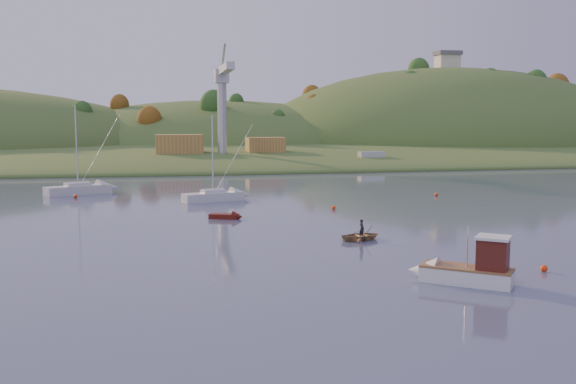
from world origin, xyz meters
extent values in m
plane|color=#3D4965|center=(0.00, 0.00, 0.00)|extent=(500.00, 500.00, 0.00)
cube|color=#355321|center=(0.00, 230.00, 0.00)|extent=(620.00, 220.00, 1.50)
ellipsoid|color=#355321|center=(0.00, 165.00, 0.00)|extent=(640.00, 150.00, 7.00)
ellipsoid|color=#355321|center=(10.00, 210.00, 0.00)|extent=(140.00, 120.00, 36.00)
ellipsoid|color=#355321|center=(95.00, 195.00, 0.00)|extent=(150.00, 130.00, 60.00)
cube|color=beige|center=(95.00, 195.00, 32.50)|extent=(8.00, 6.00, 5.00)
cube|color=#595960|center=(95.00, 195.00, 35.70)|extent=(9.00, 7.00, 1.50)
cube|color=slate|center=(5.00, 122.00, 1.20)|extent=(42.00, 16.00, 2.40)
cube|color=#A76B37|center=(-8.00, 123.00, 4.80)|extent=(11.00, 8.00, 4.80)
cube|color=#A76B37|center=(13.00, 124.00, 4.40)|extent=(9.00, 7.00, 4.00)
cylinder|color=#B7B7BC|center=(2.00, 120.00, 11.40)|extent=(2.20, 2.20, 18.00)
cube|color=#B7B7BC|center=(2.00, 120.00, 20.90)|extent=(3.20, 3.20, 3.20)
cube|color=#B7B7BC|center=(2.00, 111.00, 21.90)|extent=(1.80, 18.00, 1.60)
cube|color=#B7B7BC|center=(2.00, 125.00, 21.90)|extent=(1.80, 10.00, 1.60)
cube|color=silver|center=(5.52, 5.00, 0.52)|extent=(5.77, 5.20, 1.03)
cone|color=silver|center=(3.29, 6.80, 0.52)|extent=(2.86, 2.87, 2.06)
cube|color=brown|center=(5.52, 5.00, 1.05)|extent=(5.80, 5.24, 0.14)
cube|color=#4D1912|center=(6.77, 3.99, 2.06)|extent=(2.51, 2.49, 2.06)
cube|color=silver|center=(6.77, 3.99, 3.15)|extent=(2.83, 2.81, 0.17)
cylinder|color=silver|center=(5.52, 5.00, 2.41)|extent=(0.10, 0.10, 2.75)
cube|color=silver|center=(-24.78, 63.06, 0.63)|extent=(9.34, 6.60, 1.25)
cube|color=silver|center=(-24.78, 63.06, 1.30)|extent=(3.97, 3.39, 0.80)
cylinder|color=silver|center=(-24.78, 63.06, 6.94)|extent=(0.18, 0.18, 11.38)
cylinder|color=silver|center=(-24.78, 63.06, 1.55)|extent=(3.29, 1.78, 0.12)
cylinder|color=silver|center=(-24.78, 63.06, 1.65)|extent=(3.00, 1.78, 0.36)
cube|color=silver|center=(-6.55, 51.29, 0.55)|extent=(8.39, 4.69, 1.10)
cube|color=silver|center=(-6.55, 51.29, 1.15)|extent=(3.41, 2.62, 0.70)
cylinder|color=silver|center=(-6.55, 51.29, 6.13)|extent=(0.18, 0.18, 10.04)
cylinder|color=silver|center=(-6.55, 51.29, 1.40)|extent=(3.10, 1.07, 0.12)
cylinder|color=silver|center=(-6.55, 51.29, 1.50)|extent=(2.79, 1.18, 0.36)
imported|color=#947851|center=(3.73, 20.94, 0.37)|extent=(4.13, 3.39, 0.75)
imported|color=black|center=(3.73, 20.94, 0.80)|extent=(0.51, 0.66, 1.59)
cube|color=#51140B|center=(-6.83, 35.87, 0.26)|extent=(3.33, 2.36, 0.52)
cone|color=#51140B|center=(-5.41, 35.25, 0.26)|extent=(1.49, 1.57, 1.24)
cube|color=slate|center=(35.00, 108.00, 0.86)|extent=(13.38, 4.85, 1.72)
cube|color=#B7B7BC|center=(35.00, 108.00, 2.29)|extent=(5.74, 2.90, 2.29)
sphere|color=#F3360C|center=(12.34, 6.83, 0.25)|extent=(0.50, 0.50, 0.50)
sphere|color=#F3360C|center=(6.65, 40.16, 0.25)|extent=(0.50, 0.50, 0.50)
sphere|color=#F3360C|center=(-24.63, 58.39, 0.25)|extent=(0.50, 0.50, 0.50)
sphere|color=#F3360C|center=(-5.15, 67.37, 0.25)|extent=(0.50, 0.50, 0.50)
sphere|color=#F3360C|center=(24.43, 50.34, 0.25)|extent=(0.50, 0.50, 0.50)
camera|label=1|loc=(-14.12, -32.30, 10.48)|focal=40.00mm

